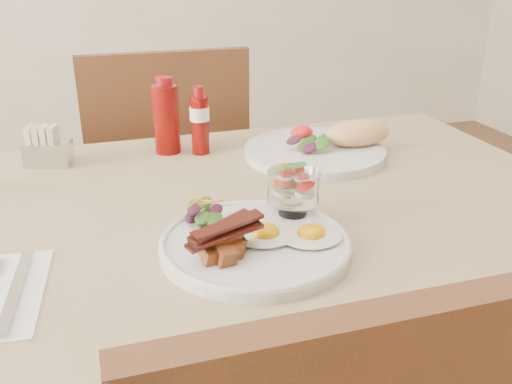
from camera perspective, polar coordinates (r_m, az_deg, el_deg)
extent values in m
cylinder|color=brown|center=(1.65, 13.98, -6.64)|extent=(0.06, 0.06, 0.71)
cube|color=brown|center=(0.97, -3.44, -3.26)|extent=(1.30, 0.85, 0.04)
cube|color=tan|center=(0.96, -3.47, -2.13)|extent=(1.33, 0.88, 0.00)
cylinder|color=brown|center=(1.69, -13.92, -11.03)|extent=(0.04, 0.04, 0.45)
cylinder|color=brown|center=(1.73, -1.87, -9.32)|extent=(0.04, 0.04, 0.45)
cylinder|color=brown|center=(2.00, -14.73, -5.37)|extent=(0.04, 0.04, 0.45)
cylinder|color=brown|center=(2.04, -4.61, -4.07)|extent=(0.04, 0.04, 0.45)
cube|color=brown|center=(1.75, -9.27, -0.46)|extent=(0.42, 0.42, 0.03)
cube|color=brown|center=(1.48, -8.67, 4.89)|extent=(0.42, 0.03, 0.46)
cylinder|color=silver|center=(0.84, -0.08, -5.38)|extent=(0.28, 0.28, 0.02)
ellipsoid|color=silver|center=(0.84, 5.55, -4.41)|extent=(0.11, 0.10, 0.01)
ellipsoid|color=orange|center=(0.84, 5.56, -4.06)|extent=(0.04, 0.04, 0.03)
ellipsoid|color=silver|center=(0.84, 0.91, -4.33)|extent=(0.11, 0.10, 0.01)
ellipsoid|color=orange|center=(0.83, 0.91, -3.99)|extent=(0.04, 0.04, 0.03)
cube|color=brown|center=(0.79, -3.90, -5.56)|extent=(0.02, 0.02, 0.02)
cube|color=brown|center=(0.78, -2.32, -5.83)|extent=(0.03, 0.03, 0.02)
cube|color=brown|center=(0.77, -4.51, -6.46)|extent=(0.02, 0.02, 0.02)
cube|color=brown|center=(0.80, -2.01, -5.15)|extent=(0.02, 0.02, 0.02)
cube|color=brown|center=(0.77, -2.97, -6.42)|extent=(0.03, 0.03, 0.02)
cube|color=brown|center=(0.80, -4.98, -5.58)|extent=(0.02, 0.02, 0.02)
cube|color=brown|center=(0.78, -2.83, -4.55)|extent=(0.02, 0.02, 0.02)
cube|color=brown|center=(0.78, -3.70, -4.94)|extent=(0.02, 0.02, 0.02)
cube|color=brown|center=(0.79, -2.38, -4.26)|extent=(0.02, 0.02, 0.02)
cube|color=#4F110D|center=(0.78, -3.50, -4.37)|extent=(0.11, 0.06, 0.01)
cube|color=#4F110D|center=(0.77, -2.97, -4.22)|extent=(0.11, 0.04, 0.01)
cube|color=#4F110D|center=(0.78, -3.44, -3.46)|extent=(0.10, 0.07, 0.01)
cube|color=#4F110D|center=(0.77, -2.85, -3.30)|extent=(0.11, 0.05, 0.01)
ellipsoid|color=#244D14|center=(0.89, -5.17, -2.80)|extent=(0.04, 0.04, 0.01)
ellipsoid|color=#244D14|center=(0.90, -4.58, -2.11)|extent=(0.04, 0.03, 0.01)
ellipsoid|color=#351026|center=(0.89, -6.40, -2.52)|extent=(0.04, 0.03, 0.01)
ellipsoid|color=#244D14|center=(0.87, -4.27, -2.67)|extent=(0.04, 0.04, 0.01)
ellipsoid|color=#244D14|center=(0.87, -5.32, -2.60)|extent=(0.04, 0.03, 0.01)
ellipsoid|color=#351026|center=(0.89, -4.03, -1.75)|extent=(0.03, 0.03, 0.01)
ellipsoid|color=#244D14|center=(0.89, -6.07, -1.36)|extent=(0.04, 0.03, 0.01)
ellipsoid|color=#244D14|center=(0.89, -5.12, -1.01)|extent=(0.04, 0.03, 0.01)
ellipsoid|color=#351026|center=(0.87, -6.22, -1.79)|extent=(0.03, 0.03, 0.01)
cylinder|color=orange|center=(0.88, -5.05, -0.89)|extent=(0.03, 0.02, 0.01)
cylinder|color=orange|center=(0.88, -5.99, -0.99)|extent=(0.03, 0.03, 0.01)
cylinder|color=orange|center=(0.87, -4.40, -1.01)|extent=(0.04, 0.00, 0.01)
cylinder|color=white|center=(0.91, 3.68, -1.85)|extent=(0.05, 0.05, 0.01)
cylinder|color=white|center=(0.91, 3.70, -1.20)|extent=(0.02, 0.02, 0.02)
cylinder|color=white|center=(0.90, 3.75, 0.58)|extent=(0.08, 0.08, 0.05)
cylinder|color=#FAEBB1|center=(0.91, 3.02, 0.23)|extent=(0.02, 0.02, 0.01)
cylinder|color=#FAEBB1|center=(0.89, 4.59, 0.08)|extent=(0.02, 0.02, 0.01)
cylinder|color=#FAEBB1|center=(0.91, 3.88, 0.84)|extent=(0.02, 0.02, 0.01)
cylinder|color=#86B838|center=(0.90, 3.17, 1.66)|extent=(0.03, 0.03, 0.01)
cone|color=red|center=(0.88, 4.52, 1.35)|extent=(0.02, 0.02, 0.02)
cone|color=red|center=(0.88, 2.92, 1.77)|extent=(0.02, 0.02, 0.02)
cone|color=red|center=(0.90, 4.05, 2.36)|extent=(0.02, 0.02, 0.02)
ellipsoid|color=#308537|center=(0.88, 4.06, 2.63)|extent=(0.02, 0.01, 0.00)
ellipsoid|color=#308537|center=(0.88, 4.56, 2.78)|extent=(0.02, 0.01, 0.00)
cylinder|color=silver|center=(1.22, 5.86, 4.04)|extent=(0.30, 0.30, 0.02)
ellipsoid|color=#244D14|center=(1.20, 5.09, 4.49)|extent=(0.05, 0.05, 0.01)
ellipsoid|color=#244D14|center=(1.23, 5.25, 5.22)|extent=(0.05, 0.04, 0.01)
ellipsoid|color=#351026|center=(1.17, 5.36, 4.40)|extent=(0.05, 0.04, 0.01)
ellipsoid|color=#244D14|center=(1.18, 6.66, 4.78)|extent=(0.05, 0.04, 0.01)
ellipsoid|color=#244D14|center=(1.22, 6.77, 5.34)|extent=(0.04, 0.04, 0.01)
ellipsoid|color=#351026|center=(1.19, 3.78, 5.20)|extent=(0.04, 0.03, 0.01)
ellipsoid|color=red|center=(1.25, 4.60, 5.72)|extent=(0.05, 0.04, 0.03)
ellipsoid|color=#E2A76B|center=(1.24, 10.14, 5.95)|extent=(0.16, 0.12, 0.06)
cylinder|color=#630805|center=(1.23, -8.95, 7.19)|extent=(0.07, 0.07, 0.15)
cylinder|color=maroon|center=(1.21, -9.19, 10.89)|extent=(0.05, 0.05, 0.02)
cylinder|color=#630805|center=(1.22, -5.62, 6.65)|extent=(0.04, 0.04, 0.12)
cylinder|color=white|center=(1.21, -5.67, 7.82)|extent=(0.04, 0.04, 0.03)
cylinder|color=maroon|center=(1.20, -5.76, 9.95)|extent=(0.02, 0.02, 0.02)
cube|color=silver|center=(1.23, -20.05, 3.64)|extent=(0.10, 0.07, 0.05)
cube|color=#C2B389|center=(1.23, -21.55, 4.91)|extent=(0.02, 0.04, 0.05)
cube|color=#C2B389|center=(1.22, -20.90, 4.93)|extent=(0.02, 0.04, 0.05)
cube|color=#C2B389|center=(1.22, -20.24, 4.95)|extent=(0.02, 0.04, 0.05)
cube|color=#C2B389|center=(1.21, -19.58, 4.98)|extent=(0.02, 0.04, 0.05)
cube|color=silver|center=(0.80, -22.90, -8.96)|extent=(0.03, 0.20, 0.00)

